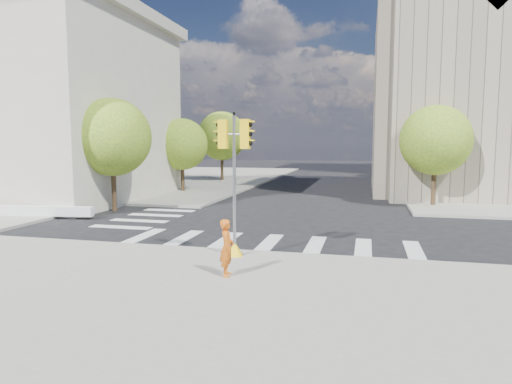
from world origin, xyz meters
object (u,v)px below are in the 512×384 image
lamp_near (435,133)px  photographer (227,248)px  lamp_far (415,136)px  planter_wall (37,211)px  traffic_signal (234,196)px

lamp_near → photographer: bearing=-111.3°
lamp_far → planter_wall: 34.68m
lamp_far → lamp_near: bearing=-90.0°
traffic_signal → lamp_near: bearing=68.1°
lamp_near → traffic_signal: (-8.67, -18.92, -2.41)m
photographer → planter_wall: 15.02m
planter_wall → lamp_far: bearing=44.9°
lamp_near → lamp_far: 14.00m
lamp_far → planter_wall: (-21.00, -27.28, -4.18)m
photographer → planter_wall: photographer is taller
lamp_near → traffic_signal: 20.95m
photographer → lamp_far: bearing=-23.1°
lamp_far → traffic_signal: (-8.67, -32.92, -2.41)m
lamp_near → lamp_far: bearing=90.0°
lamp_far → photographer: (-8.24, -35.17, -3.61)m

